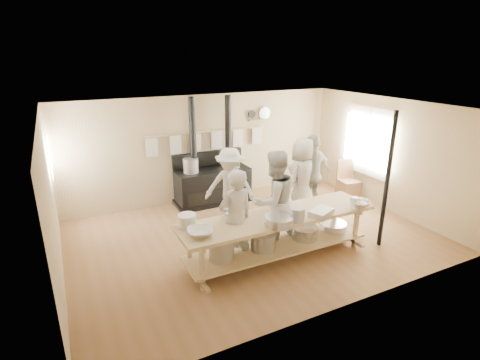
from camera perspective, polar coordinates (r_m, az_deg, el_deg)
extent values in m
plane|color=brown|center=(7.66, 2.02, -8.70)|extent=(7.00, 7.00, 0.00)
plane|color=tan|center=(9.33, -5.21, 4.91)|extent=(7.00, 0.00, 7.00)
plane|color=tan|center=(5.25, 15.35, -7.19)|extent=(7.00, 0.00, 7.00)
plane|color=tan|center=(6.37, -26.83, -3.92)|extent=(0.00, 5.00, 5.00)
plane|color=tan|center=(9.28, 21.55, 3.56)|extent=(0.00, 5.00, 5.00)
plane|color=beige|center=(6.85, 2.28, 10.94)|extent=(7.00, 7.00, 0.00)
cube|color=beige|center=(9.61, 18.97, 5.59)|extent=(0.06, 1.35, 1.65)
plane|color=white|center=(9.58, 18.80, 5.57)|extent=(0.00, 1.50, 1.50)
cube|color=beige|center=(9.57, 18.76, 5.57)|extent=(0.02, 0.03, 1.50)
plane|color=white|center=(8.19, -26.99, 3.07)|extent=(0.00, 0.90, 0.90)
cube|color=black|center=(9.23, -4.14, -0.90)|extent=(1.80, 0.70, 0.85)
cube|color=black|center=(9.36, -4.09, -3.06)|extent=(1.90, 0.75, 0.10)
cube|color=black|center=(9.31, -4.94, 3.29)|extent=(1.80, 0.12, 0.35)
cylinder|color=black|center=(8.77, -7.20, 6.77)|extent=(0.15, 0.15, 1.75)
cylinder|color=black|center=(9.09, -1.81, 7.35)|extent=(0.15, 0.15, 1.75)
cylinder|color=#B2B2B7|center=(8.86, -7.52, 2.19)|extent=(0.36, 0.36, 0.34)
cylinder|color=gray|center=(9.22, -0.94, 2.88)|extent=(0.30, 0.30, 0.30)
cylinder|color=tan|center=(9.15, -5.06, 7.33)|extent=(3.00, 0.04, 0.04)
cube|color=silver|center=(8.81, -13.23, 4.97)|extent=(0.28, 0.01, 0.46)
cube|color=silver|center=(8.94, -9.87, 5.40)|extent=(0.28, 0.01, 0.46)
cube|color=silver|center=(9.10, -6.60, 5.80)|extent=(0.28, 0.01, 0.46)
cube|color=silver|center=(9.29, -3.46, 6.16)|extent=(0.28, 0.01, 0.46)
cube|color=silver|center=(9.51, -0.45, 6.50)|extent=(0.28, 0.01, 0.46)
cube|color=silver|center=(9.75, 2.42, 6.79)|extent=(0.28, 0.01, 0.46)
cube|color=tan|center=(9.72, 2.66, 9.15)|extent=(0.50, 0.14, 0.03)
cylinder|color=black|center=(9.64, 1.82, 9.98)|extent=(0.20, 0.04, 0.20)
cylinder|color=silver|center=(9.82, 3.76, 10.12)|extent=(0.32, 0.03, 0.32)
cube|color=tan|center=(6.60, 5.83, -5.61)|extent=(3.60, 0.90, 0.06)
cube|color=tan|center=(6.86, 5.67, -9.94)|extent=(3.40, 0.80, 0.04)
cube|color=tan|center=(6.88, 5.66, -10.31)|extent=(3.30, 0.06, 0.06)
cube|color=tan|center=(5.94, -5.83, -12.94)|extent=(0.07, 0.07, 0.85)
cube|color=tan|center=(6.43, -7.76, -10.35)|extent=(0.07, 0.07, 0.85)
cube|color=tan|center=(7.45, 17.22, -6.80)|extent=(0.07, 0.07, 0.85)
cube|color=tan|center=(7.84, 14.25, -5.17)|extent=(0.07, 0.07, 0.85)
cylinder|color=#B2B2B7|center=(6.30, -2.94, -10.46)|extent=(0.40, 0.40, 0.38)
cylinder|color=gray|center=(6.64, 3.49, -9.25)|extent=(0.44, 0.44, 0.30)
cylinder|color=silver|center=(7.10, 9.86, -7.89)|extent=(0.48, 0.48, 0.22)
cylinder|color=silver|center=(7.52, 14.20, -6.96)|extent=(0.52, 0.52, 0.14)
cylinder|color=black|center=(7.37, 21.51, -0.20)|extent=(0.08, 0.08, 2.60)
imported|color=#A09B8E|center=(6.32, -0.68, -6.04)|extent=(0.69, 0.50, 1.77)
imported|color=#A09B8E|center=(6.90, 5.19, -3.23)|extent=(1.03, 0.86, 1.91)
imported|color=#A09B8E|center=(8.42, 9.40, 0.34)|extent=(1.04, 0.89, 1.80)
imported|color=#A09B8E|center=(8.62, 10.93, 0.82)|extent=(1.14, 0.64, 1.84)
imported|color=#A09B8E|center=(7.95, -1.52, -1.00)|extent=(1.25, 1.14, 1.68)
cube|color=#533721|center=(9.86, 16.15, -1.41)|extent=(0.51, 0.51, 0.50)
cube|color=#533721|center=(9.87, 15.69, 1.54)|extent=(0.46, 0.09, 0.55)
imported|color=white|center=(5.90, -6.08, -7.88)|extent=(0.48, 0.48, 0.10)
imported|color=silver|center=(6.51, -1.23, -5.15)|extent=(0.42, 0.42, 0.09)
imported|color=white|center=(6.21, 5.86, -6.41)|extent=(0.59, 0.59, 0.10)
imported|color=silver|center=(7.24, 17.75, -3.45)|extent=(0.50, 0.50, 0.11)
cube|color=#B2B2B7|center=(6.70, 12.26, -4.85)|extent=(0.52, 0.44, 0.10)
cylinder|color=silver|center=(6.21, 6.00, -6.16)|extent=(0.55, 0.55, 0.15)
cylinder|color=gray|center=(6.37, 8.70, -5.17)|extent=(0.29, 0.29, 0.24)
cylinder|color=white|center=(6.22, -8.06, -6.05)|extent=(0.34, 0.34, 0.19)
cylinder|color=white|center=(7.14, 17.06, -3.29)|extent=(0.15, 0.15, 0.21)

